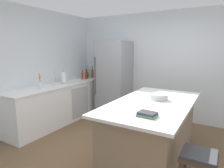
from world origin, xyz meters
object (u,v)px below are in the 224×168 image
object	(u,v)px
vinegar_bottle	(92,73)
gin_bottle	(88,73)
refrigerator	(114,79)
flower_vase	(40,83)
bar_stool	(198,163)
whiskey_bottle	(86,75)
sink_faucet	(54,78)
syrup_bottle	(87,75)
paper_towel_roll	(64,78)
mixing_bowl	(159,97)
cookbook_stack	(147,114)
kitchen_island	(152,131)
hot_sauce_bottle	(82,76)

from	to	relation	value
vinegar_bottle	gin_bottle	world-z (taller)	gin_bottle
refrigerator	flower_vase	world-z (taller)	refrigerator
bar_stool	whiskey_bottle	bearing A→B (deg)	145.36
sink_faucet	syrup_bottle	xyz separation A→B (m)	(0.03, 1.19, -0.06)
paper_towel_roll	syrup_bottle	world-z (taller)	paper_towel_roll
mixing_bowl	paper_towel_roll	bearing A→B (deg)	168.91
cookbook_stack	mixing_bowl	size ratio (longest dim) A/B	0.83
flower_vase	kitchen_island	bearing A→B (deg)	1.51
whiskey_bottle	cookbook_stack	bearing A→B (deg)	-39.99
hot_sauce_bottle	syrup_bottle	bearing A→B (deg)	86.02
hot_sauce_bottle	gin_bottle	bearing A→B (deg)	95.07
paper_towel_roll	hot_sauce_bottle	world-z (taller)	paper_towel_roll
refrigerator	vinegar_bottle	xyz separation A→B (m)	(-0.81, 0.16, 0.08)
refrigerator	bar_stool	xyz separation A→B (m)	(2.32, -2.29, -0.43)
syrup_bottle	whiskey_bottle	size ratio (longest dim) A/B	0.96
refrigerator	mixing_bowl	bearing A→B (deg)	-41.52
kitchen_island	paper_towel_roll	xyz separation A→B (m)	(-2.43, 0.66, 0.57)
refrigerator	paper_towel_roll	distance (m)	1.28
sink_faucet	vinegar_bottle	distance (m)	1.39
kitchen_island	paper_towel_roll	distance (m)	2.58
kitchen_island	flower_vase	size ratio (longest dim) A/B	6.33
flower_vase	vinegar_bottle	distance (m)	1.83
kitchen_island	sink_faucet	distance (m)	2.56
flower_vase	hot_sauce_bottle	bearing A→B (deg)	91.51
mixing_bowl	cookbook_stack	bearing A→B (deg)	-82.07
refrigerator	flower_vase	distance (m)	1.86
vinegar_bottle	refrigerator	bearing A→B (deg)	-11.19
sink_faucet	hot_sauce_bottle	xyz separation A→B (m)	(0.02, 1.00, -0.06)
vinegar_bottle	gin_bottle	bearing A→B (deg)	-130.82
sink_faucet	hot_sauce_bottle	distance (m)	1.00
paper_towel_roll	vinegar_bottle	world-z (taller)	vinegar_bottle
gin_bottle	syrup_bottle	xyz separation A→B (m)	(0.04, -0.11, -0.03)
refrigerator	vinegar_bottle	world-z (taller)	refrigerator
refrigerator	vinegar_bottle	distance (m)	0.83
vinegar_bottle	mixing_bowl	size ratio (longest dim) A/B	1.18
paper_towel_roll	gin_bottle	world-z (taller)	gin_bottle
syrup_bottle	whiskey_bottle	xyz separation A→B (m)	(0.04, -0.08, 0.01)
bar_stool	gin_bottle	distance (m)	4.02
kitchen_island	gin_bottle	distance (m)	3.04
syrup_bottle	mixing_bowl	size ratio (longest dim) A/B	0.94
gin_bottle	hot_sauce_bottle	bearing A→B (deg)	-84.93
flower_vase	gin_bottle	size ratio (longest dim) A/B	0.95
syrup_bottle	hot_sauce_bottle	world-z (taller)	syrup_bottle
flower_vase	paper_towel_roll	distance (m)	0.72
kitchen_island	cookbook_stack	distance (m)	0.83
mixing_bowl	refrigerator	bearing A→B (deg)	138.48
paper_towel_roll	syrup_bottle	size ratio (longest dim) A/B	1.21
flower_vase	mixing_bowl	xyz separation A→B (m)	(2.44, 0.24, -0.03)
paper_towel_roll	hot_sauce_bottle	size ratio (longest dim) A/B	1.22
flower_vase	paper_towel_roll	xyz separation A→B (m)	(-0.02, 0.72, 0.03)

